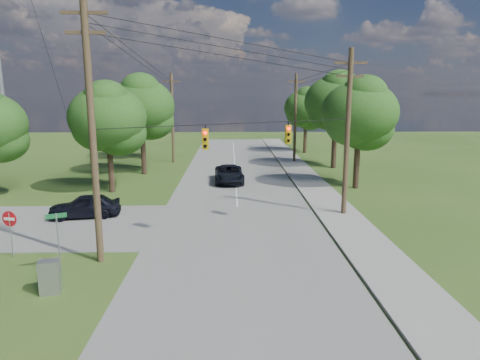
{
  "coord_description": "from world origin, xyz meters",
  "views": [
    {
      "loc": [
        1.54,
        -18.75,
        7.74
      ],
      "look_at": [
        2.07,
        5.0,
        2.95
      ],
      "focal_mm": 32.0,
      "sensor_mm": 36.0,
      "label": 1
    }
  ],
  "objects_px": {
    "pole_north_w": "(172,118)",
    "pole_sw": "(92,129)",
    "pole_ne": "(348,131)",
    "car_cross_dark": "(85,206)",
    "pole_north_e": "(295,117)",
    "control_cabinet": "(50,277)",
    "car_main_north": "(229,174)",
    "do_not_enter_sign": "(10,224)"
  },
  "relations": [
    {
      "from": "pole_north_w",
      "to": "pole_sw",
      "type": "bearing_deg",
      "value": -89.23
    },
    {
      "from": "car_cross_dark",
      "to": "car_main_north",
      "type": "xyz_separation_m",
      "value": [
        9.11,
        10.78,
        0.0
      ]
    },
    {
      "from": "car_main_north",
      "to": "do_not_enter_sign",
      "type": "relative_size",
      "value": 2.34
    },
    {
      "from": "pole_north_w",
      "to": "car_cross_dark",
      "type": "xyz_separation_m",
      "value": [
        -2.71,
        -22.29,
        -4.35
      ]
    },
    {
      "from": "pole_ne",
      "to": "pole_north_e",
      "type": "height_order",
      "value": "pole_ne"
    },
    {
      "from": "pole_sw",
      "to": "pole_ne",
      "type": "bearing_deg",
      "value": 29.38
    },
    {
      "from": "pole_ne",
      "to": "pole_north_e",
      "type": "bearing_deg",
      "value": 90.0
    },
    {
      "from": "pole_sw",
      "to": "car_cross_dark",
      "type": "xyz_separation_m",
      "value": [
        -3.11,
        7.31,
        -5.45
      ]
    },
    {
      "from": "car_main_north",
      "to": "control_cabinet",
      "type": "bearing_deg",
      "value": -110.43
    },
    {
      "from": "car_main_north",
      "to": "control_cabinet",
      "type": "xyz_separation_m",
      "value": [
        -6.99,
        -21.39,
        -0.1
      ]
    },
    {
      "from": "pole_ne",
      "to": "pole_north_e",
      "type": "distance_m",
      "value": 22.0
    },
    {
      "from": "pole_sw",
      "to": "pole_ne",
      "type": "distance_m",
      "value": 15.51
    },
    {
      "from": "pole_ne",
      "to": "pole_north_w",
      "type": "height_order",
      "value": "pole_ne"
    },
    {
      "from": "car_cross_dark",
      "to": "pole_north_e",
      "type": "bearing_deg",
      "value": 131.55
    },
    {
      "from": "pole_ne",
      "to": "control_cabinet",
      "type": "distance_m",
      "value": 18.75
    },
    {
      "from": "pole_north_e",
      "to": "car_cross_dark",
      "type": "height_order",
      "value": "pole_north_e"
    },
    {
      "from": "car_cross_dark",
      "to": "control_cabinet",
      "type": "xyz_separation_m",
      "value": [
        2.12,
        -10.61,
        -0.09
      ]
    },
    {
      "from": "control_cabinet",
      "to": "pole_ne",
      "type": "bearing_deg",
      "value": 26.24
    },
    {
      "from": "pole_sw",
      "to": "car_main_north",
      "type": "distance_m",
      "value": 19.83
    },
    {
      "from": "pole_ne",
      "to": "car_main_north",
      "type": "xyz_separation_m",
      "value": [
        -7.5,
        10.5,
        -4.69
      ]
    },
    {
      "from": "pole_north_e",
      "to": "control_cabinet",
      "type": "distance_m",
      "value": 36.22
    },
    {
      "from": "pole_north_w",
      "to": "do_not_enter_sign",
      "type": "xyz_separation_m",
      "value": [
        -3.98,
        -29.0,
        -3.45
      ]
    },
    {
      "from": "pole_sw",
      "to": "do_not_enter_sign",
      "type": "height_order",
      "value": "pole_sw"
    },
    {
      "from": "pole_sw",
      "to": "car_main_north",
      "type": "relative_size",
      "value": 2.23
    },
    {
      "from": "pole_ne",
      "to": "do_not_enter_sign",
      "type": "distance_m",
      "value": 19.57
    },
    {
      "from": "pole_north_e",
      "to": "control_cabinet",
      "type": "bearing_deg",
      "value": -113.77
    },
    {
      "from": "pole_ne",
      "to": "car_cross_dark",
      "type": "distance_m",
      "value": 17.26
    },
    {
      "from": "pole_north_e",
      "to": "control_cabinet",
      "type": "relative_size",
      "value": 7.31
    },
    {
      "from": "pole_sw",
      "to": "control_cabinet",
      "type": "distance_m",
      "value": 6.52
    },
    {
      "from": "car_cross_dark",
      "to": "pole_ne",
      "type": "bearing_deg",
      "value": 79.23
    },
    {
      "from": "car_cross_dark",
      "to": "car_main_north",
      "type": "relative_size",
      "value": 0.81
    },
    {
      "from": "car_cross_dark",
      "to": "pole_sw",
      "type": "bearing_deg",
      "value": 11.25
    },
    {
      "from": "pole_sw",
      "to": "pole_north_w",
      "type": "xyz_separation_m",
      "value": [
        -0.4,
        29.6,
        -1.1
      ]
    },
    {
      "from": "pole_ne",
      "to": "car_main_north",
      "type": "bearing_deg",
      "value": 125.54
    },
    {
      "from": "control_cabinet",
      "to": "do_not_enter_sign",
      "type": "bearing_deg",
      "value": 120.38
    },
    {
      "from": "pole_north_e",
      "to": "do_not_enter_sign",
      "type": "distance_m",
      "value": 34.24
    },
    {
      "from": "pole_sw",
      "to": "pole_north_w",
      "type": "relative_size",
      "value": 1.2
    },
    {
      "from": "pole_ne",
      "to": "do_not_enter_sign",
      "type": "xyz_separation_m",
      "value": [
        -17.88,
        -7.0,
        -3.78
      ]
    },
    {
      "from": "pole_north_e",
      "to": "car_cross_dark",
      "type": "xyz_separation_m",
      "value": [
        -16.61,
        -22.29,
        -4.35
      ]
    },
    {
      "from": "control_cabinet",
      "to": "pole_sw",
      "type": "bearing_deg",
      "value": 62.61
    },
    {
      "from": "car_cross_dark",
      "to": "car_main_north",
      "type": "height_order",
      "value": "car_main_north"
    },
    {
      "from": "pole_north_w",
      "to": "car_cross_dark",
      "type": "distance_m",
      "value": 22.87
    }
  ]
}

